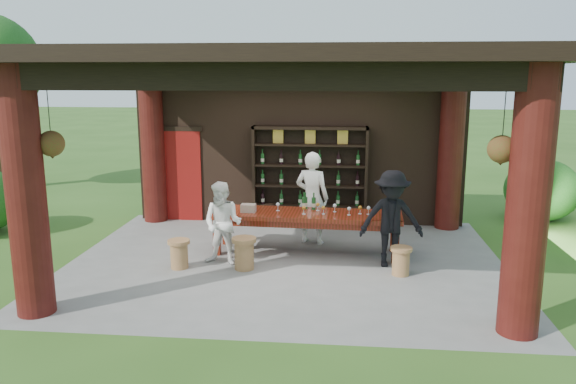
# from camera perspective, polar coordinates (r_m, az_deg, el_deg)

# --- Properties ---
(ground) EXTENTS (90.00, 90.00, 0.00)m
(ground) POSITION_cam_1_polar(r_m,az_deg,el_deg) (9.73, -0.23, -7.13)
(ground) COLOR #2D5119
(ground) RESTS_ON ground
(pavilion) EXTENTS (7.50, 6.00, 3.60)m
(pavilion) POSITION_cam_1_polar(r_m,az_deg,el_deg) (9.68, -0.06, 5.72)
(pavilion) COLOR slate
(pavilion) RESTS_ON ground
(wine_shelf) EXTENTS (2.41, 0.37, 2.12)m
(wine_shelf) POSITION_cam_1_polar(r_m,az_deg,el_deg) (11.81, 2.22, 1.59)
(wine_shelf) COLOR black
(wine_shelf) RESTS_ON ground
(tasting_table) EXTENTS (3.40, 1.01, 0.75)m
(tasting_table) POSITION_cam_1_polar(r_m,az_deg,el_deg) (10.05, 1.88, -2.74)
(tasting_table) COLOR #531F0B
(tasting_table) RESTS_ON ground
(stool_near_left) EXTENTS (0.41, 0.41, 0.54)m
(stool_near_left) POSITION_cam_1_polar(r_m,az_deg,el_deg) (9.34, -4.47, -6.15)
(stool_near_left) COLOR olive
(stool_near_left) RESTS_ON ground
(stool_near_right) EXTENTS (0.35, 0.35, 0.46)m
(stool_near_right) POSITION_cam_1_polar(r_m,az_deg,el_deg) (9.24, 11.40, -6.82)
(stool_near_right) COLOR olive
(stool_near_right) RESTS_ON ground
(stool_far_left) EXTENTS (0.37, 0.37, 0.48)m
(stool_far_left) POSITION_cam_1_polar(r_m,az_deg,el_deg) (9.54, -11.00, -6.12)
(stool_far_left) COLOR olive
(stool_far_left) RESTS_ON ground
(host) EXTENTS (0.73, 0.57, 1.76)m
(host) POSITION_cam_1_polar(r_m,az_deg,el_deg) (10.62, 2.46, -0.59)
(host) COLOR white
(host) RESTS_ON ground
(guest_woman) EXTENTS (0.78, 0.67, 1.42)m
(guest_woman) POSITION_cam_1_polar(r_m,az_deg,el_deg) (9.50, -6.63, -3.21)
(guest_woman) COLOR white
(guest_woman) RESTS_ON ground
(guest_man) EXTENTS (1.09, 0.67, 1.63)m
(guest_man) POSITION_cam_1_polar(r_m,az_deg,el_deg) (9.48, 10.47, -2.70)
(guest_man) COLOR black
(guest_man) RESTS_ON ground
(table_bottles) EXTENTS (0.26, 0.11, 0.31)m
(table_bottles) POSITION_cam_1_polar(r_m,az_deg,el_deg) (10.24, 2.01, -0.90)
(table_bottles) COLOR #194C1E
(table_bottles) RESTS_ON tasting_table
(table_glasses) EXTENTS (1.69, 0.35, 0.15)m
(table_glasses) POSITION_cam_1_polar(r_m,az_deg,el_deg) (9.98, 4.20, -1.73)
(table_glasses) COLOR silver
(table_glasses) RESTS_ON tasting_table
(napkin_basket) EXTENTS (0.27, 0.19, 0.14)m
(napkin_basket) POSITION_cam_1_polar(r_m,az_deg,el_deg) (10.07, -4.05, -1.64)
(napkin_basket) COLOR #BF6672
(napkin_basket) RESTS_ON tasting_table
(shrubs) EXTENTS (21.94, 8.06, 1.36)m
(shrubs) POSITION_cam_1_polar(r_m,az_deg,el_deg) (10.40, 16.77, -3.22)
(shrubs) COLOR #194C14
(shrubs) RESTS_ON ground
(trees) EXTENTS (21.54, 10.96, 4.80)m
(trees) POSITION_cam_1_polar(r_m,az_deg,el_deg) (11.62, 20.16, 12.14)
(trees) COLOR #3F2819
(trees) RESTS_ON ground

